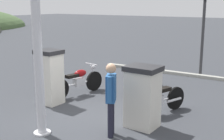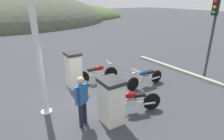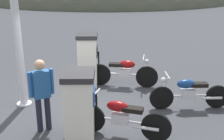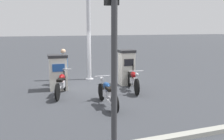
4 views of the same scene
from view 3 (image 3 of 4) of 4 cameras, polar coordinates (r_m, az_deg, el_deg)
The scene contains 8 objects.
ground_plane at distance 8.32m, azimuth -5.89°, elevation -6.71°, with size 120.00×120.00×0.00m, color #383A3F.
fuel_pump_near at distance 6.57m, azimuth -6.04°, elevation -6.56°, with size 0.71×0.80×1.52m.
fuel_pump_far at distance 9.47m, azimuth -4.54°, elevation 1.97°, with size 0.67×0.72×1.64m.
motorcycle_near_pump at distance 6.72m, azimuth 1.73°, elevation -8.66°, with size 2.05×0.86×0.97m.
motorcycle_far_pump at distance 9.45m, azimuth 2.28°, elevation -0.33°, with size 2.12×0.66×0.98m.
motorcycle_extra at distance 8.23m, azimuth 14.09°, elevation -4.05°, with size 2.10×0.56×0.95m.
attendant_person at distance 6.92m, azimuth -12.94°, elevation -3.80°, with size 0.55×0.34×1.69m.
canopy_support_pole at distance 8.06m, azimuth -17.42°, elevation 8.57°, with size 0.40×0.40×4.66m.
Camera 3 is at (0.70, -7.47, 3.59)m, focal length 49.17 mm.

